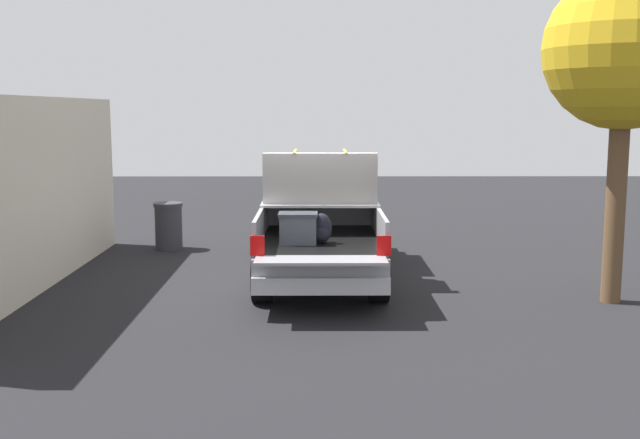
% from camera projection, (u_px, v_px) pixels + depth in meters
% --- Properties ---
extents(ground_plane, '(40.00, 40.00, 0.00)m').
position_uv_depth(ground_plane, '(320.00, 277.00, 13.20)').
color(ground_plane, black).
extents(pickup_truck, '(6.05, 2.06, 2.23)m').
position_uv_depth(pickup_truck, '(320.00, 218.00, 13.44)').
color(pickup_truck, gray).
rests_on(pickup_truck, ground_plane).
extents(building_facade, '(8.21, 0.36, 3.11)m').
position_uv_depth(building_facade, '(33.00, 194.00, 12.15)').
color(building_facade, beige).
rests_on(building_facade, ground_plane).
extents(tree_background, '(2.34, 2.34, 4.94)m').
position_uv_depth(tree_background, '(624.00, 52.00, 10.93)').
color(tree_background, brown).
rests_on(tree_background, ground_plane).
extents(trash_can, '(0.60, 0.60, 0.98)m').
position_uv_depth(trash_can, '(169.00, 226.00, 15.72)').
color(trash_can, '#2D2D33').
rests_on(trash_can, ground_plane).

